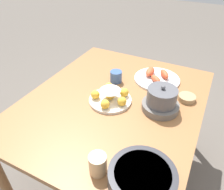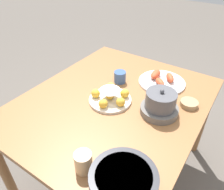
% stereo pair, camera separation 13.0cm
% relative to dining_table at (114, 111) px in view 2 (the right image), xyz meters
% --- Properties ---
extents(ground_plane, '(12.00, 12.00, 0.00)m').
position_rel_dining_table_xyz_m(ground_plane, '(0.00, 0.00, -0.61)').
color(ground_plane, '#5B544C').
extents(dining_table, '(1.24, 1.02, 0.70)m').
position_rel_dining_table_xyz_m(dining_table, '(0.00, 0.00, 0.00)').
color(dining_table, '#936038').
rests_on(dining_table, ground_plane).
extents(cake_plate, '(0.26, 0.26, 0.09)m').
position_rel_dining_table_xyz_m(cake_plate, '(0.02, -0.01, 0.12)').
color(cake_plate, silver).
rests_on(cake_plate, dining_table).
extents(serving_bowl, '(0.26, 0.26, 0.10)m').
position_rel_dining_table_xyz_m(serving_bowl, '(0.47, 0.35, 0.14)').
color(serving_bowl, '#2D2D33').
rests_on(serving_bowl, dining_table).
extents(sauce_bowl, '(0.10, 0.10, 0.03)m').
position_rel_dining_table_xyz_m(sauce_bowl, '(-0.20, 0.40, 0.10)').
color(sauce_bowl, tan).
rests_on(sauce_bowl, dining_table).
extents(seafood_platter, '(0.31, 0.31, 0.06)m').
position_rel_dining_table_xyz_m(seafood_platter, '(-0.34, 0.16, 0.10)').
color(seafood_platter, silver).
rests_on(seafood_platter, dining_table).
extents(cup_near, '(0.08, 0.08, 0.08)m').
position_rel_dining_table_xyz_m(cup_near, '(-0.19, -0.08, 0.12)').
color(cup_near, '#38568E').
rests_on(cup_near, dining_table).
extents(cup_far, '(0.08, 0.08, 0.09)m').
position_rel_dining_table_xyz_m(cup_far, '(0.48, 0.16, 0.13)').
color(cup_far, '#DBB27F').
rests_on(cup_far, dining_table).
extents(warming_pot, '(0.21, 0.21, 0.16)m').
position_rel_dining_table_xyz_m(warming_pot, '(-0.04, 0.28, 0.15)').
color(warming_pot, '#66605B').
rests_on(warming_pot, dining_table).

